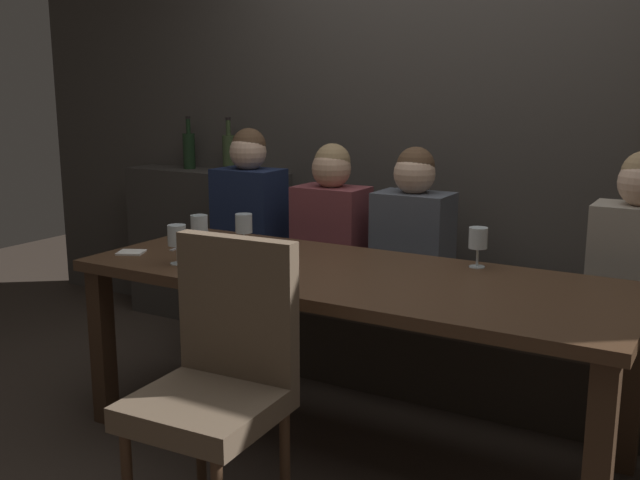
% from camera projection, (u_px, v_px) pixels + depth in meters
% --- Properties ---
extents(ground, '(9.00, 9.00, 0.00)m').
position_uv_depth(ground, '(348.00, 443.00, 3.06)').
color(ground, '#382D26').
extents(back_wall_tiled, '(6.00, 0.12, 3.00)m').
position_uv_depth(back_wall_tiled, '(461.00, 78.00, 3.78)').
color(back_wall_tiled, '#423D38').
rests_on(back_wall_tiled, ground).
extents(back_counter, '(1.10, 0.28, 0.95)m').
position_uv_depth(back_counter, '(209.00, 246.00, 4.60)').
color(back_counter, '#38342F').
rests_on(back_counter, ground).
extents(dining_table, '(2.20, 0.84, 0.74)m').
position_uv_depth(dining_table, '(349.00, 293.00, 2.92)').
color(dining_table, '#412B1C').
rests_on(dining_table, ground).
extents(banquette_bench, '(2.50, 0.44, 0.45)m').
position_uv_depth(banquette_bench, '(415.00, 342.00, 3.60)').
color(banquette_bench, '#312A23').
rests_on(banquette_bench, ground).
extents(chair_near_side, '(0.46, 0.46, 0.98)m').
position_uv_depth(chair_near_side, '(220.00, 370.00, 2.38)').
color(chair_near_side, '#4C3321').
rests_on(chair_near_side, ground).
extents(diner_redhead, '(0.36, 0.24, 0.79)m').
position_uv_depth(diner_redhead, '(249.00, 205.00, 3.99)').
color(diner_redhead, '#192342').
rests_on(diner_redhead, banquette_bench).
extents(diner_bearded, '(0.36, 0.24, 0.73)m').
position_uv_depth(diner_bearded, '(331.00, 219.00, 3.75)').
color(diner_bearded, brown).
rests_on(diner_bearded, banquette_bench).
extents(diner_far_end, '(0.36, 0.24, 0.73)m').
position_uv_depth(diner_far_end, '(413.00, 227.00, 3.53)').
color(diner_far_end, '#4C515B').
rests_on(diner_far_end, banquette_bench).
extents(diner_near_end, '(0.36, 0.24, 0.76)m').
position_uv_depth(diner_near_end, '(637.00, 249.00, 2.99)').
color(diner_near_end, '#9E9384').
rests_on(diner_near_end, banquette_bench).
extents(wine_bottle_dark_red, '(0.08, 0.08, 0.33)m').
position_uv_depth(wine_bottle_dark_red, '(189.00, 149.00, 4.58)').
color(wine_bottle_dark_red, black).
rests_on(wine_bottle_dark_red, back_counter).
extents(wine_bottle_pale_label, '(0.08, 0.08, 0.33)m').
position_uv_depth(wine_bottle_pale_label, '(229.00, 152.00, 4.41)').
color(wine_bottle_pale_label, '#384728').
rests_on(wine_bottle_pale_label, back_counter).
extents(wine_glass_center_back, '(0.08, 0.08, 0.16)m').
position_uv_depth(wine_glass_center_back, '(244.00, 225.00, 3.26)').
color(wine_glass_center_back, silver).
rests_on(wine_glass_center_back, dining_table).
extents(wine_glass_near_left, '(0.08, 0.08, 0.16)m').
position_uv_depth(wine_glass_near_left, '(177.00, 237.00, 3.00)').
color(wine_glass_near_left, silver).
rests_on(wine_glass_near_left, dining_table).
extents(wine_glass_end_left, '(0.08, 0.08, 0.16)m').
position_uv_depth(wine_glass_end_left, '(199.00, 227.00, 3.23)').
color(wine_glass_end_left, silver).
rests_on(wine_glass_end_left, dining_table).
extents(wine_glass_center_front, '(0.08, 0.08, 0.16)m').
position_uv_depth(wine_glass_center_front, '(478.00, 240.00, 2.95)').
color(wine_glass_center_front, silver).
rests_on(wine_glass_center_front, dining_table).
extents(fork_on_table, '(0.03, 0.17, 0.01)m').
position_uv_depth(fork_on_table, '(183.00, 247.00, 3.34)').
color(fork_on_table, silver).
rests_on(fork_on_table, dining_table).
extents(folded_napkin, '(0.14, 0.14, 0.01)m').
position_uv_depth(folded_napkin, '(131.00, 252.00, 3.22)').
color(folded_napkin, silver).
rests_on(folded_napkin, dining_table).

